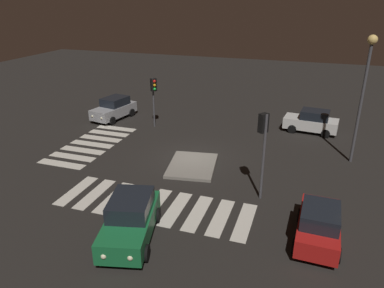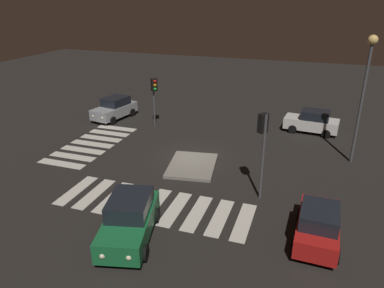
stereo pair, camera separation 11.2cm
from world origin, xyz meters
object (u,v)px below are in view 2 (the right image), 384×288
car_green (130,219)px  car_red (318,224)px  traffic_island (192,165)px  street_lamp (366,79)px  car_silver (115,108)px  car_white (312,122)px  traffic_light_south (154,91)px  traffic_light_north (263,136)px

car_green → car_red: 8.03m
traffic_island → car_green: car_green is taller
street_lamp → car_red: bearing=-11.8°
car_silver → street_lamp: bearing=91.7°
car_white → traffic_light_south: (2.80, -11.84, 2.13)m
car_white → street_lamp: (4.79, 2.59, 4.44)m
car_white → traffic_light_south: size_ratio=1.05×
car_red → traffic_light_north: size_ratio=0.88×
traffic_island → car_white: car_white is taller
traffic_light_north → traffic_island: bearing=8.4°
car_red → car_white: (-13.89, -0.68, 0.01)m
traffic_light_north → car_green: bearing=83.8°
traffic_light_south → traffic_light_north: bearing=4.5°
car_green → traffic_light_north: (-5.22, 4.70, 2.52)m
street_lamp → car_white: bearing=-151.6°
traffic_light_north → traffic_light_south: size_ratio=1.16×
car_white → street_lamp: 7.03m
traffic_island → car_silver: size_ratio=0.93×
traffic_island → traffic_light_south: size_ratio=1.04×
traffic_light_north → street_lamp: 8.13m
traffic_island → car_red: car_red is taller
car_white → traffic_light_south: traffic_light_south is taller
traffic_island → car_green: (7.51, -0.28, 0.84)m
car_white → traffic_island: bearing=58.5°
car_green → traffic_light_north: bearing=124.2°
car_green → street_lamp: 15.56m
traffic_island → car_red: size_ratio=1.02×
car_green → traffic_light_south: bearing=-174.0°
car_white → traffic_light_south: 12.35m
traffic_island → traffic_light_south: bearing=-139.3°
street_lamp → traffic_island: bearing=-67.0°
traffic_island → street_lamp: size_ratio=0.52×
traffic_light_south → car_white: bearing=58.6°
car_green → car_silver: (-14.35, -9.01, -0.04)m
car_green → traffic_light_north: 7.46m
traffic_light_south → car_silver: bearing=-146.9°
traffic_light_south → street_lamp: size_ratio=0.50×
car_green → car_white: car_green is taller
car_red → car_green: bearing=109.0°
car_silver → traffic_light_north: traffic_light_north is taller
traffic_light_north → street_lamp: street_lamp is taller
car_red → street_lamp: 10.31m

